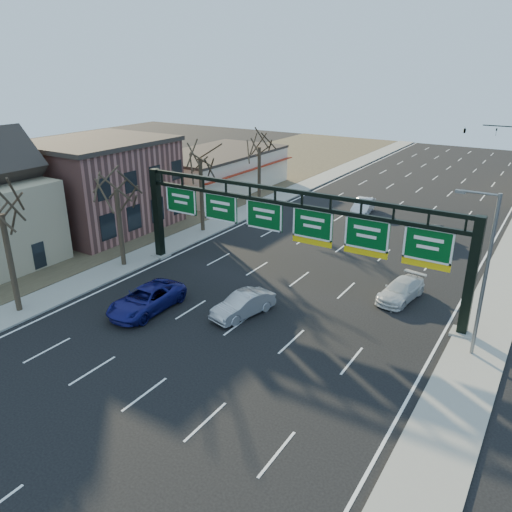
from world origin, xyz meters
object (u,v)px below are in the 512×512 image
Objects in this scene: car_white_wagon at (401,290)px; car_silver_sedan at (243,305)px; sign_gantry at (290,226)px; car_blue_suv at (146,299)px.

car_silver_sedan is at bearing -127.37° from car_white_wagon.
sign_gantry is 6.23m from car_silver_sedan.
car_white_wagon is (7.09, 2.68, -3.97)m from sign_gantry.
car_white_wagon is at bearing 20.68° from sign_gantry.
car_blue_suv is at bearing -134.01° from car_white_wagon.
sign_gantry is at bearing 96.89° from car_silver_sedan.
car_blue_suv is 16.74m from car_white_wagon.
sign_gantry is 8.55m from car_white_wagon.
car_white_wagon is at bearing 36.26° from car_blue_suv.
car_blue_suv is 6.21m from car_silver_sedan.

